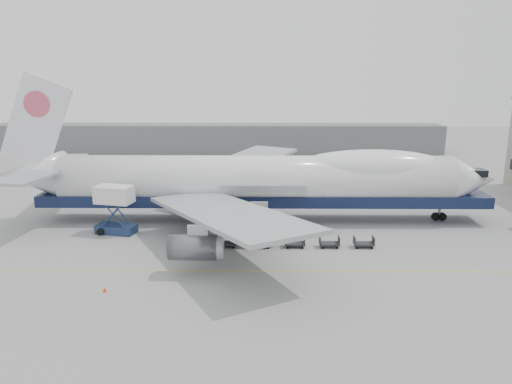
{
  "coord_description": "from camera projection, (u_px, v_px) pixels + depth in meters",
  "views": [
    {
      "loc": [
        0.77,
        -53.54,
        19.91
      ],
      "look_at": [
        0.09,
        6.0,
        5.39
      ],
      "focal_mm": 35.0,
      "sensor_mm": 36.0,
      "label": 1
    }
  ],
  "objects": [
    {
      "name": "apron_line",
      "position": [
        254.0,
        271.0,
        50.91
      ],
      "size": [
        60.0,
        0.15,
        0.01
      ],
      "primitive_type": "cube",
      "color": "gold",
      "rests_on": "ground"
    },
    {
      "name": "dolly_2",
      "position": [
        260.0,
        243.0,
        57.72
      ],
      "size": [
        2.3,
        1.35,
        1.3
      ],
      "color": "#2D2D30",
      "rests_on": "ground"
    },
    {
      "name": "traffic_cone",
      "position": [
        105.0,
        289.0,
        46.08
      ],
      "size": [
        0.35,
        0.35,
        0.52
      ],
      "rotation": [
        0.0,
        0.0,
        0.19
      ],
      "color": "#D5420B",
      "rests_on": "ground"
    },
    {
      "name": "dolly_3",
      "position": [
        295.0,
        243.0,
        57.68
      ],
      "size": [
        2.3,
        1.35,
        1.3
      ],
      "color": "#2D2D30",
      "rests_on": "ground"
    },
    {
      "name": "ground",
      "position": [
        255.0,
        250.0,
        56.74
      ],
      "size": [
        260.0,
        260.0,
        0.0
      ],
      "primitive_type": "plane",
      "color": "gray",
      "rests_on": "ground"
    },
    {
      "name": "airliner",
      "position": [
        261.0,
        180.0,
        67.06
      ],
      "size": [
        67.0,
        55.3,
        19.98
      ],
      "color": "white",
      "rests_on": "ground"
    },
    {
      "name": "dolly_4",
      "position": [
        329.0,
        243.0,
        57.63
      ],
      "size": [
        2.3,
        1.35,
        1.3
      ],
      "color": "#2D2D30",
      "rests_on": "ground"
    },
    {
      "name": "dolly_5",
      "position": [
        364.0,
        243.0,
        57.59
      ],
      "size": [
        2.3,
        1.35,
        1.3
      ],
      "color": "#2D2D30",
      "rests_on": "ground"
    },
    {
      "name": "dolly_1",
      "position": [
        226.0,
        243.0,
        57.77
      ],
      "size": [
        2.3,
        1.35,
        1.3
      ],
      "color": "#2D2D30",
      "rests_on": "ground"
    },
    {
      "name": "catering_truck",
      "position": [
        115.0,
        207.0,
        62.08
      ],
      "size": [
        5.26,
        4.12,
        6.07
      ],
      "rotation": [
        0.0,
        0.0,
        -0.23
      ],
      "color": "navy",
      "rests_on": "ground"
    },
    {
      "name": "hangar",
      "position": [
        218.0,
        138.0,
        124.03
      ],
      "size": [
        110.0,
        8.0,
        7.0
      ],
      "primitive_type": "cube",
      "color": "slate",
      "rests_on": "ground"
    },
    {
      "name": "dolly_0",
      "position": [
        192.0,
        242.0,
        57.81
      ],
      "size": [
        2.3,
        1.35,
        1.3
      ],
      "color": "#2D2D30",
      "rests_on": "ground"
    }
  ]
}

